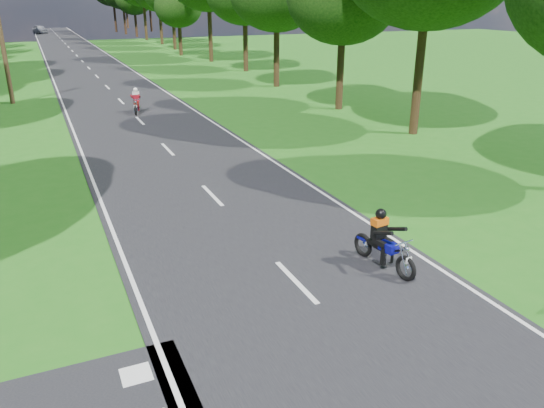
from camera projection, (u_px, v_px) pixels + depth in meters
name	position (u px, v px, depth m)	size (l,w,h in m)	color
ground	(343.00, 331.00, 9.97)	(160.00, 160.00, 0.00)	#206216
main_road	(82.00, 61.00, 52.59)	(7.00, 140.00, 0.02)	black
road_markings	(83.00, 63.00, 50.94)	(7.40, 140.00, 0.01)	silver
telegraph_pole	(0.00, 32.00, 30.11)	(1.20, 0.26, 8.00)	#382616
rider_near_blue	(385.00, 240.00, 12.05)	(0.56, 1.68, 1.40)	#0D0E91
rider_far_red	(136.00, 100.00, 28.66)	(0.53, 1.60, 1.34)	#B3260D
distant_car	(40.00, 29.00, 93.87)	(1.70, 4.21, 1.44)	#B5B7BC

